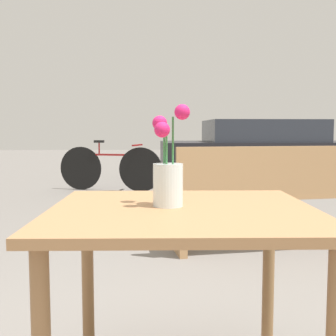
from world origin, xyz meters
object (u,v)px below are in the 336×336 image
(table_front, at_px, (183,237))
(parked_car, at_px, (262,149))
(bench_near, at_px, (283,193))
(bicycle, at_px, (110,168))
(flower_vase, at_px, (168,177))

(table_front, height_order, parked_car, parked_car)
(bench_near, xyz_separation_m, parked_car, (1.30, 5.48, 0.10))
(bench_near, xyz_separation_m, bicycle, (-1.71, 3.48, -0.10))
(bench_near, bearing_deg, parked_car, 76.65)
(flower_vase, bearing_deg, bench_near, 61.84)
(flower_vase, relative_size, bench_near, 0.19)
(bench_near, distance_m, bicycle, 3.88)
(flower_vase, height_order, parked_car, parked_car)
(bicycle, bearing_deg, parked_car, 33.68)
(flower_vase, relative_size, bicycle, 0.21)
(table_front, distance_m, flower_vase, 0.21)
(table_front, distance_m, parked_car, 7.74)
(parked_car, bearing_deg, table_front, -106.99)
(bicycle, distance_m, parked_car, 3.62)
(table_front, distance_m, bicycle, 5.45)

